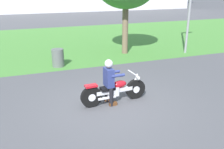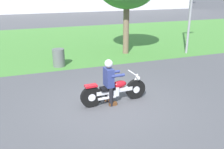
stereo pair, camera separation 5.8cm
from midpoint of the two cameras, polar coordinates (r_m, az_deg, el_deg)
ground at (r=7.34m, az=0.02°, el=-7.55°), size 120.00×120.00×0.00m
grass_verge at (r=16.50m, az=-12.02°, el=7.62°), size 60.00×12.00×0.01m
motorcycle_lead at (r=7.44m, az=0.36°, el=-3.81°), size 2.13×0.66×0.88m
rider_lead at (r=7.22m, az=-0.86°, el=-0.92°), size 0.56×0.48×1.40m
trash_can at (r=11.14m, az=-12.70°, el=3.84°), size 0.53×0.53×0.80m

